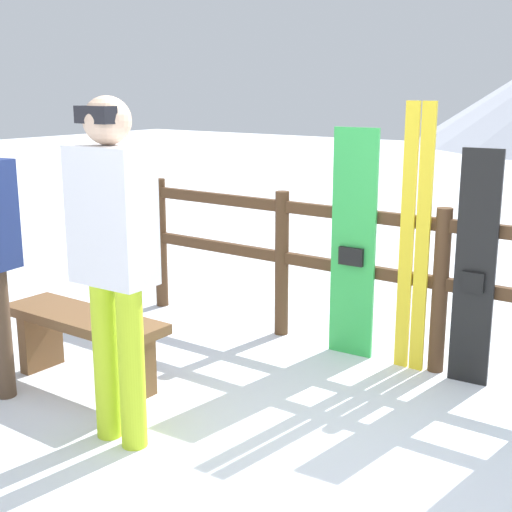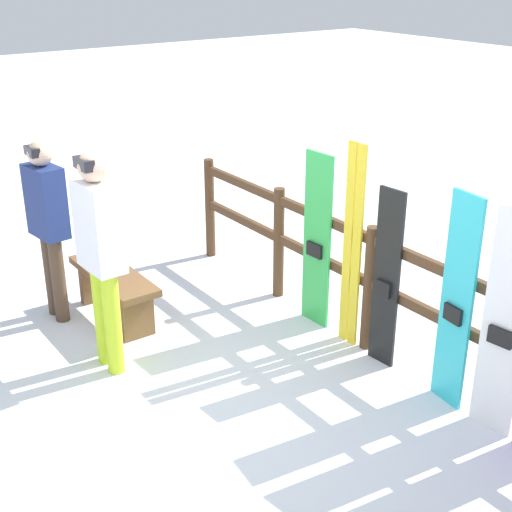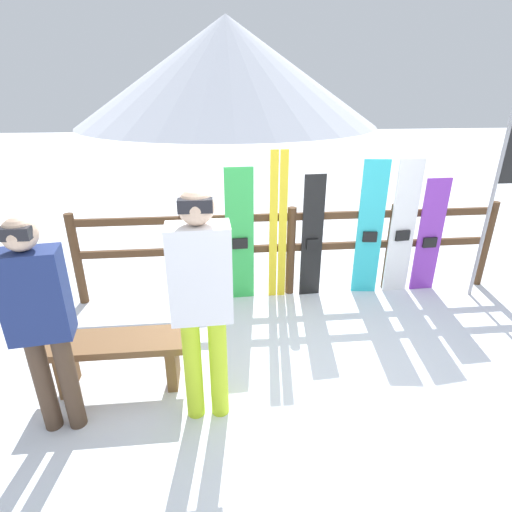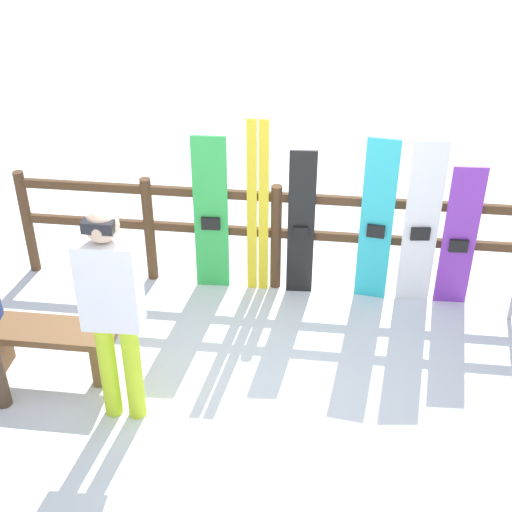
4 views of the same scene
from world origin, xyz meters
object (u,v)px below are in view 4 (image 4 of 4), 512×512
object	(u,v)px
person_white	(112,302)
ski_pair_yellow	(258,209)
snowboard_white	(421,225)
snowboard_purple	(459,238)
bench	(48,340)
snowboard_black_stripe	(301,225)
snowboard_cyan	(376,222)
snowboard_green	(211,215)

from	to	relation	value
person_white	ski_pair_yellow	xyz separation A→B (m)	(0.79, 1.79, -0.18)
snowboard_white	snowboard_purple	world-z (taller)	snowboard_white
bench	snowboard_white	bearing A→B (deg)	25.36
snowboard_black_stripe	snowboard_cyan	bearing A→B (deg)	0.01
person_white	snowboard_cyan	size ratio (longest dim) A/B	1.10
ski_pair_yellow	snowboard_cyan	bearing A→B (deg)	-0.18
snowboard_black_stripe	snowboard_white	distance (m)	1.06
snowboard_cyan	person_white	bearing A→B (deg)	-136.03
bench	snowboard_purple	distance (m)	3.60
ski_pair_yellow	snowboard_white	world-z (taller)	ski_pair_yellow
snowboard_green	ski_pair_yellow	xyz separation A→B (m)	(0.43, 0.00, 0.09)
ski_pair_yellow	snowboard_black_stripe	xyz separation A→B (m)	(0.39, -0.00, -0.13)
person_white	snowboard_white	bearing A→B (deg)	38.54
bench	snowboard_cyan	distance (m)	2.96
bench	snowboard_cyan	world-z (taller)	snowboard_cyan
bench	snowboard_white	size ratio (longest dim) A/B	0.71
ski_pair_yellow	snowboard_white	xyz separation A→B (m)	(1.45, -0.00, -0.06)
ski_pair_yellow	snowboard_black_stripe	size ratio (longest dim) A/B	1.18
snowboard_white	snowboard_cyan	bearing A→B (deg)	-180.00
snowboard_green	snowboard_cyan	bearing A→B (deg)	0.00
bench	ski_pair_yellow	xyz separation A→B (m)	(1.50, 1.40, 0.53)
snowboard_cyan	snowboard_white	world-z (taller)	snowboard_white
bench	snowboard_white	world-z (taller)	snowboard_white
snowboard_white	snowboard_purple	bearing A→B (deg)	-0.03
ski_pair_yellow	snowboard_purple	size ratio (longest dim) A/B	1.24
snowboard_black_stripe	snowboard_white	bearing A→B (deg)	0.01
ski_pair_yellow	snowboard_green	bearing A→B (deg)	-179.55
snowboard_white	person_white	bearing A→B (deg)	-141.46
snowboard_black_stripe	snowboard_white	world-z (taller)	snowboard_white
bench	snowboard_cyan	bearing A→B (deg)	28.64
snowboard_black_stripe	snowboard_cyan	size ratio (longest dim) A/B	0.91
snowboard_green	snowboard_black_stripe	xyz separation A→B (m)	(0.82, -0.00, -0.05)
person_white	ski_pair_yellow	world-z (taller)	person_white
snowboard_black_stripe	snowboard_green	bearing A→B (deg)	179.99
person_white	snowboard_purple	bearing A→B (deg)	34.61
person_white	snowboard_green	distance (m)	1.84
bench	snowboard_black_stripe	size ratio (longest dim) A/B	0.78
ski_pair_yellow	bench	bearing A→B (deg)	-136.97
snowboard_green	snowboard_cyan	size ratio (longest dim) A/B	0.97
snowboard_black_stripe	snowboard_purple	world-z (taller)	snowboard_black_stripe
bench	person_white	size ratio (longest dim) A/B	0.65
snowboard_green	ski_pair_yellow	distance (m)	0.44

